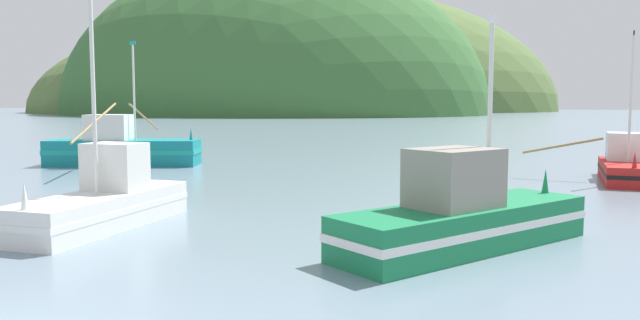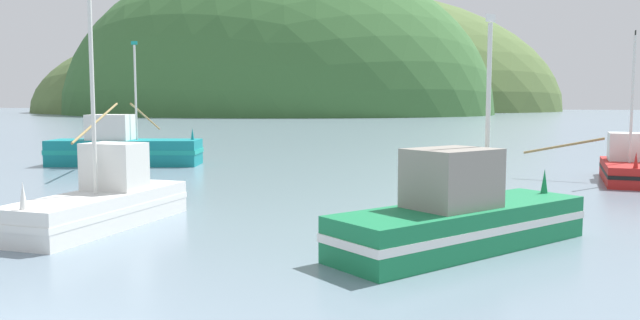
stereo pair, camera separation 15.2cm
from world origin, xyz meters
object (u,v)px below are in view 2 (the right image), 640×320
at_px(fishing_boat_white, 103,202).
at_px(fishing_boat_teal, 123,148).
at_px(fishing_boat_red, 628,166).
at_px(fishing_boat_green, 461,217).

relative_size(fishing_boat_white, fishing_boat_teal, 0.50).
height_order(fishing_boat_white, fishing_boat_red, fishing_boat_white).
height_order(fishing_boat_white, fishing_boat_teal, fishing_boat_white).
distance_m(fishing_boat_white, fishing_boat_teal, 18.64).
bearing_deg(fishing_boat_teal, fishing_boat_white, -73.89).
relative_size(fishing_boat_white, fishing_boat_red, 0.81).
distance_m(fishing_boat_teal, fishing_boat_green, 25.70).
bearing_deg(fishing_boat_white, fishing_boat_teal, -145.88).
bearing_deg(fishing_boat_red, fishing_boat_white, -42.18).
relative_size(fishing_boat_teal, fishing_boat_green, 2.03).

